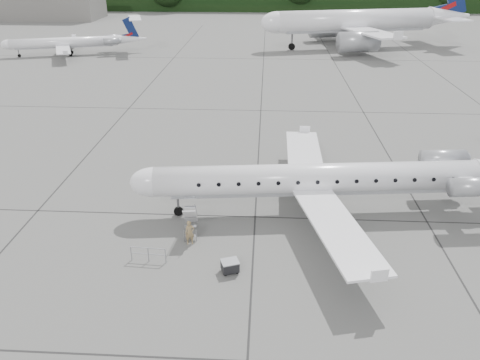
# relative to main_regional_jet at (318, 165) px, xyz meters

# --- Properties ---
(ground) EXTENTS (320.00, 320.00, 0.00)m
(ground) POSITION_rel_main_regional_jet_xyz_m (-1.17, -4.14, -3.82)
(ground) COLOR #626260
(ground) RESTS_ON ground
(terminal_building) EXTENTS (40.00, 14.00, 10.00)m
(terminal_building) POSITION_rel_main_regional_jet_xyz_m (-71.17, 105.86, 1.18)
(terminal_building) COLOR slate
(terminal_building) RESTS_ON ground
(main_regional_jet) EXTENTS (31.94, 24.55, 7.64)m
(main_regional_jet) POSITION_rel_main_regional_jet_xyz_m (0.00, 0.00, 0.00)
(main_regional_jet) COLOR white
(main_regional_jet) RESTS_ON ground
(airstair) EXTENTS (1.12, 2.56, 2.39)m
(airstair) POSITION_rel_main_regional_jet_xyz_m (-8.71, -3.32, -2.62)
(airstair) COLOR white
(airstair) RESTS_ON ground
(passenger) EXTENTS (0.70, 0.54, 1.69)m
(passenger) POSITION_rel_main_regional_jet_xyz_m (-8.55, -4.71, -2.97)
(passenger) COLOR #927950
(passenger) RESTS_ON ground
(safety_railing) EXTENTS (2.20, 0.23, 1.00)m
(safety_railing) POSITION_rel_main_regional_jet_xyz_m (-10.84, -6.82, -3.32)
(safety_railing) COLOR gray
(safety_railing) RESTS_ON ground
(baggage_cart) EXTENTS (1.19, 1.08, 0.85)m
(baggage_cart) POSITION_rel_main_regional_jet_xyz_m (-5.69, -7.60, -3.39)
(baggage_cart) COLOR black
(baggage_cart) RESTS_ON ground
(bg_narrowbody) EXTENTS (45.96, 37.79, 14.41)m
(bg_narrowbody) POSITION_rel_main_regional_jet_xyz_m (13.26, 66.05, 3.39)
(bg_narrowbody) COLOR white
(bg_narrowbody) RESTS_ON ground
(bg_regional_left) EXTENTS (28.28, 23.70, 6.37)m
(bg_regional_left) POSITION_rel_main_regional_jet_xyz_m (-40.89, 55.57, -0.63)
(bg_regional_left) COLOR white
(bg_regional_left) RESTS_ON ground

